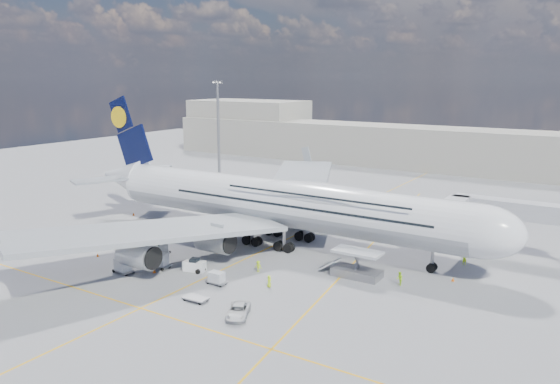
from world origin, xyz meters
The scene contains 31 objects.
ground centered at (0.00, 0.00, 0.00)m, with size 300.00×300.00×0.00m, color gray.
taxi_line_main centered at (0.00, 0.00, 0.01)m, with size 0.25×220.00×0.01m, color #EDA90C.
taxi_line_cross centered at (0.00, -20.00, 0.01)m, with size 120.00×0.25×0.01m, color #EDA90C.
taxi_line_diag centered at (14.00, 10.00, 0.01)m, with size 0.25×100.00×0.01m, color #EDA90C.
airliner centered at (0.26, 10.00, 6.87)m, with size 77.26×79.15×23.71m.
jet_bridge centered at (29.81, 20.94, 6.85)m, with size 18.80×12.10×8.50m.
cargo_loader centered at (16.82, 2.89, 1.25)m, with size 8.53×3.20×3.67m.
light_mast centered at (-40.00, 45.00, 13.21)m, with size 3.00×0.70×25.50m.
terminal centered at (0.00, 95.00, 6.00)m, with size 180.00×16.00×12.00m, color #B2AD9E.
hangar centered at (-70.00, 100.00, 9.00)m, with size 40.00×22.00×18.00m, color #B2AD9E.
dolly_row_a centered at (-10.73, -12.94, 1.05)m, with size 3.33×2.14×1.96m.
dolly_row_b centered at (-12.41, -3.82, 0.94)m, with size 3.12×2.50×1.75m.
dolly_row_c centered at (-8.02, -8.91, 1.13)m, with size 3.63×2.44×2.11m.
dolly_back centered at (-28.78, -3.63, 0.31)m, with size 2.96×2.03×0.40m.
dolly_nose_far centered at (4.00, -14.95, 0.35)m, with size 3.14×1.80×0.45m.
dolly_nose_near centered at (2.76, -9.37, 0.90)m, with size 2.67×1.46×1.67m.
baggage_tug centered at (-2.83, -7.26, 0.83)m, with size 3.28×2.17×1.88m.
catering_truck_inner centered at (-7.04, 21.89, 1.63)m, with size 5.98×2.75×3.46m.
catering_truck_outer centered at (-16.70, 38.69, 1.60)m, with size 6.10×3.27×3.45m.
service_van centered at (10.95, -15.75, 0.67)m, with size 2.24×4.85×1.35m, color silver.
crew_nose centered at (28.04, 15.56, 0.87)m, with size 0.64×0.42×1.75m, color #C6FF1A.
crew_loader centered at (22.96, 2.92, 0.92)m, with size 0.90×0.70×1.85m, color #B6F71A.
crew_wing centered at (-12.45, -4.74, 0.85)m, with size 1.00×0.42×1.70m, color #BEFA1A.
crew_van centered at (9.05, -6.55, 0.79)m, with size 0.78×0.51×1.59m, color #D0FF1A.
crew_tug centered at (4.74, -2.74, 0.81)m, with size 1.05×0.60×1.62m, color #C0E918.
cone_nose centered at (28.41, 8.12, 0.26)m, with size 0.43×0.43×0.55m.
cone_wing_left_inner centered at (-11.65, 30.96, 0.28)m, with size 0.45×0.45×0.58m.
cone_wing_left_outer centered at (-6.72, 32.01, 0.25)m, with size 0.41×0.41×0.52m.
cone_wing_right_inner centered at (-7.16, -10.63, 0.28)m, with size 0.45×0.45×0.57m.
cone_wing_right_outer centered at (-19.31, -10.20, 0.25)m, with size 0.41×0.41×0.52m.
cone_tail centered at (-33.45, 10.09, 0.28)m, with size 0.46×0.46×0.59m.
Camera 1 is at (45.38, -61.41, 26.44)m, focal length 35.00 mm.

